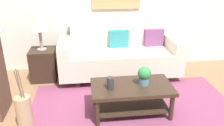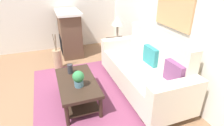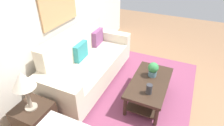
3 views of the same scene
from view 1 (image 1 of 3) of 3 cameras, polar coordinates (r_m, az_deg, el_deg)
name	(u,v)px [view 1 (image 1 of 3)]	position (r m, az deg, el deg)	size (l,w,h in m)	color
area_rug	(133,108)	(3.51, 5.22, -10.71)	(2.98, 1.67, 0.01)	#843D5B
couch	(120,54)	(4.31, 1.83, 2.27)	(2.15, 0.84, 1.08)	beige
throw_pillow_teal	(119,39)	(4.35, 1.62, 5.93)	(0.36, 0.12, 0.32)	teal
throw_pillow_plum	(154,37)	(4.49, 10.08, 6.14)	(0.36, 0.12, 0.32)	#7A4270
coffee_table	(132,93)	(3.26, 4.76, -7.21)	(1.10, 0.60, 0.43)	#332319
tabletop_vase	(110,83)	(3.07, -0.40, -4.89)	(0.09, 0.09, 0.16)	#2D2D33
potted_plant_tabletop	(144,75)	(3.18, 7.84, -2.93)	(0.18, 0.18, 0.26)	slate
side_table	(44,64)	(4.40, -16.21, -0.33)	(0.44, 0.44, 0.56)	#332319
table_lamp	(39,25)	(4.19, -17.28, 8.70)	(0.28, 0.28, 0.57)	gray
floor_vase	(24,113)	(3.17, -20.48, -11.40)	(0.19, 0.19, 0.47)	tan
floor_vase_branch_a	(21,84)	(2.97, -21.18, -4.73)	(0.01, 0.01, 0.36)	brown
floor_vase_branch_b	(19,83)	(2.99, -21.67, -4.60)	(0.01, 0.01, 0.36)	brown
floor_vase_branch_c	(18,85)	(2.96, -21.82, -4.90)	(0.01, 0.01, 0.36)	brown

